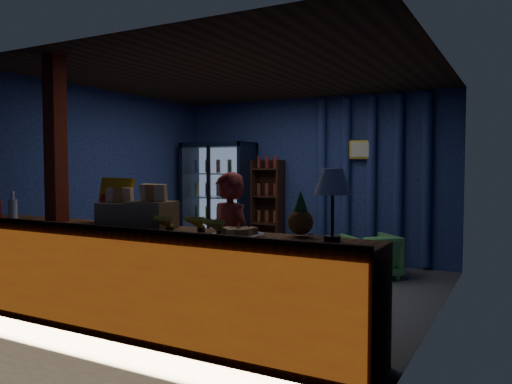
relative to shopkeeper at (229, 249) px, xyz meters
The scene contains 19 objects.
ground 1.65m from the shopkeeper, 114.44° to the left, with size 4.60×4.60×0.00m, color #515154.
room_walls 1.71m from the shopkeeper, 114.44° to the left, with size 4.60×4.60×4.60m.
counter 0.87m from the shopkeeper, 137.64° to the right, with size 4.40×0.57×0.99m.
support_post 1.84m from the shopkeeper, 161.70° to the right, with size 0.16×0.16×2.60m, color #9B3416.
beverage_cooler 3.92m from the shopkeeper, 123.51° to the left, with size 1.20×0.62×1.90m.
bottle_shelf 3.65m from the shopkeeper, 111.08° to the left, with size 0.50×0.28×1.60m.
curtain_folds 3.56m from the shopkeeper, 83.68° to the left, with size 1.74×0.14×2.50m.
framed_picture 3.60m from the shopkeeper, 86.08° to the left, with size 0.36×0.04×0.28m.
shopkeeper is the anchor object (origin of this frame).
green_chair 2.75m from the shopkeeper, 76.63° to the left, with size 0.63×0.65×0.59m, color #5AB55A.
side_table 2.78m from the shopkeeper, 96.03° to the left, with size 0.49×0.36×0.53m.
yellow_sign 1.21m from the shopkeeper, 160.21° to the right, with size 0.56×0.25×0.44m.
soda_bottles 2.52m from the shopkeeper, 165.38° to the right, with size 0.39×0.17×0.29m.
snack_box_left 0.79m from the shopkeeper, 131.95° to the right, with size 0.39×0.33×0.39m.
snack_box_centre 1.07m from the shopkeeper, 148.60° to the right, with size 0.38×0.34×0.35m.
pastry_tray 0.79m from the shopkeeper, 52.51° to the right, with size 0.42×0.42×0.07m.
banana_bunches 0.68m from the shopkeeper, 97.94° to the right, with size 0.98×0.29×0.16m.
table_lamp 1.44m from the shopkeeper, 22.15° to the right, with size 0.27×0.27×0.54m.
pineapple 1.02m from the shopkeeper, 21.73° to the right, with size 0.20×0.20×0.35m.
Camera 1 is at (3.04, -5.31, 1.50)m, focal length 35.00 mm.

